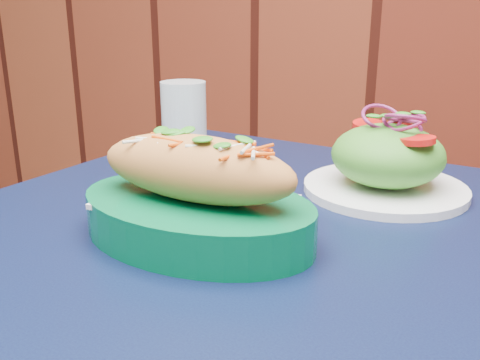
% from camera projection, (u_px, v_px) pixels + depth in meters
% --- Properties ---
extents(cafe_table, '(0.87, 0.87, 0.75)m').
position_uv_depth(cafe_table, '(266.00, 292.00, 0.67)').
color(cafe_table, black).
rests_on(cafe_table, ground).
extents(banh_mi_basket, '(0.29, 0.19, 0.13)m').
position_uv_depth(banh_mi_basket, '(196.00, 197.00, 0.60)').
color(banh_mi_basket, '#025D34').
rests_on(banh_mi_basket, cafe_table).
extents(salad_plate, '(0.23, 0.23, 0.12)m').
position_uv_depth(salad_plate, '(387.00, 161.00, 0.75)').
color(salad_plate, white).
rests_on(salad_plate, cafe_table).
extents(water_glass, '(0.08, 0.08, 0.13)m').
position_uv_depth(water_glass, '(184.00, 118.00, 0.94)').
color(water_glass, silver).
rests_on(water_glass, cafe_table).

